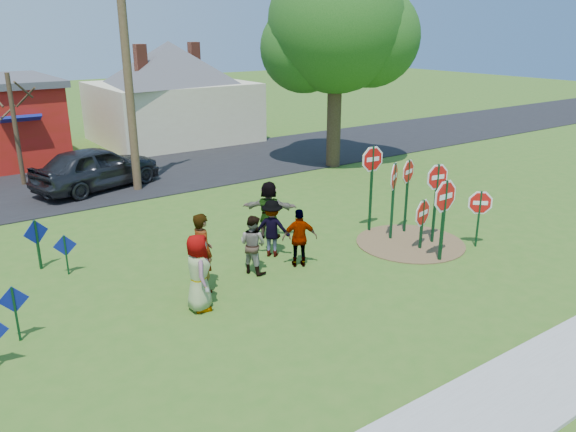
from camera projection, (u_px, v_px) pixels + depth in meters
name	position (u px, v px, depth m)	size (l,w,h in m)	color
ground	(265.00, 267.00, 15.06)	(120.00, 120.00, 0.00)	#36631C
sidewalk	(498.00, 407.00, 9.47)	(22.00, 1.80, 0.08)	#9E9E99
road	(119.00, 177.00, 23.95)	(120.00, 7.50, 0.04)	black
dirt_patch	(410.00, 243.00, 16.73)	(3.20, 3.20, 0.03)	brown
cream_house	(171.00, 88.00, 31.05)	(9.40, 9.40, 6.50)	beige
stop_sign_a	(445.00, 203.00, 14.97)	(1.19, 0.08, 2.45)	#0F3A1E
stop_sign_b	(372.00, 167.00, 17.08)	(1.07, 0.10, 2.86)	#0F3A1E
stop_sign_c	(437.00, 185.00, 16.22)	(1.03, 0.16, 2.55)	#0F3A1E
stop_sign_d	(408.00, 178.00, 17.08)	(0.95, 0.32, 2.46)	#0F3A1E
stop_sign_e	(422.00, 215.00, 15.98)	(1.04, 0.27, 1.63)	#0F3A1E
stop_sign_f	(480.00, 206.00, 16.12)	(0.72, 0.64, 1.81)	#0F3A1E
stop_sign_g	(394.00, 184.00, 16.51)	(0.95, 0.61, 2.52)	#0F3A1E
blue_diamond_b	(15.00, 307.00, 11.32)	(0.58, 0.11, 1.23)	#0F3A1E
blue_diamond_c	(66.00, 250.00, 14.44)	(0.57, 0.13, 1.09)	#0F3A1E
blue_diamond_d	(37.00, 239.00, 14.69)	(0.66, 0.24, 1.39)	#0F3A1E
person_a	(198.00, 273.00, 12.57)	(0.88, 0.57, 1.81)	#3F5D95
person_b	(203.00, 252.00, 13.47)	(0.72, 0.47, 1.98)	#2D715B
person_c	(253.00, 244.00, 14.53)	(0.76, 0.59, 1.57)	#975544
person_d	(272.00, 228.00, 15.60)	(1.05, 0.60, 1.62)	#2D2D31
person_e	(300.00, 238.00, 14.90)	(0.94, 0.39, 1.61)	#4D2D5B
person_f	(269.00, 210.00, 16.92)	(1.65, 0.52, 1.78)	#1E5232
suv	(97.00, 167.00, 22.00)	(2.02, 5.03, 1.71)	#302F35
utility_pole	(125.00, 47.00, 20.47)	(2.40, 1.06, 10.34)	#4C3823
leafy_tree	(339.00, 31.00, 24.20)	(6.49, 5.92, 9.23)	#382819
bare_tree_east	(13.00, 114.00, 21.95)	(1.80, 1.80, 4.47)	#382819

